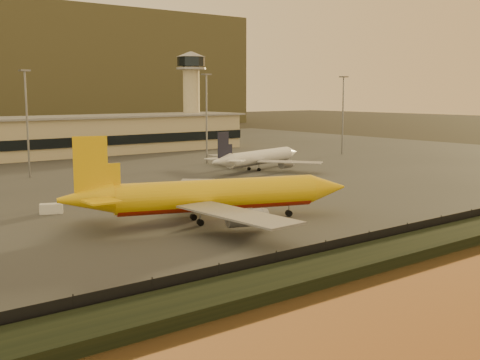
{
  "coord_description": "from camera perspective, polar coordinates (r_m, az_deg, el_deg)",
  "views": [
    {
      "loc": [
        -57.88,
        -62.41,
        20.24
      ],
      "look_at": [
        0.37,
        12.0,
        6.52
      ],
      "focal_mm": 45.0,
      "sensor_mm": 36.0,
      "label": 1
    }
  ],
  "objects": [
    {
      "name": "dhl_cargo_jet",
      "position": [
        93.8,
        -2.67,
        -1.5
      ],
      "size": [
        45.27,
        43.08,
        13.89
      ],
      "rotation": [
        0.0,
        0.0,
        -0.33
      ],
      "color": "yellow",
      "rests_on": "tarmac"
    },
    {
      "name": "embankment",
      "position": [
        76.12,
        13.46,
        -6.84
      ],
      "size": [
        320.0,
        7.0,
        1.4
      ],
      "primitive_type": "cube",
      "color": "black",
      "rests_on": "ground"
    },
    {
      "name": "apron_light_masts",
      "position": [
        155.61,
        -10.17,
        6.46
      ],
      "size": [
        152.2,
        12.2,
        25.4
      ],
      "color": "slate",
      "rests_on": "tarmac"
    },
    {
      "name": "gse_vehicle_yellow",
      "position": [
        113.11,
        -5.72,
        -1.53
      ],
      "size": [
        4.35,
        3.21,
        1.79
      ],
      "primitive_type": "cube",
      "rotation": [
        0.0,
        0.0,
        0.41
      ],
      "color": "yellow",
      "rests_on": "tarmac"
    },
    {
      "name": "gse_vehicle_white",
      "position": [
        105.57,
        -17.46,
        -2.61
      ],
      "size": [
        4.08,
        3.01,
        1.67
      ],
      "primitive_type": "cube",
      "rotation": [
        0.0,
        0.0,
        -0.41
      ],
      "color": "white",
      "rests_on": "tarmac"
    },
    {
      "name": "white_narrowbody_jet",
      "position": [
        157.66,
        1.76,
        2.12
      ],
      "size": [
        36.77,
        35.18,
        10.69
      ],
      "rotation": [
        0.0,
        0.0,
        0.25
      ],
      "color": "white",
      "rests_on": "tarmac"
    },
    {
      "name": "tarmac",
      "position": [
        168.92,
        -17.74,
        1.02
      ],
      "size": [
        320.0,
        220.0,
        0.2
      ],
      "primitive_type": "cube",
      "color": "#2D2D2D",
      "rests_on": "ground"
    },
    {
      "name": "ground",
      "position": [
        87.49,
        4.68,
        -5.14
      ],
      "size": [
        900.0,
        900.0,
        0.0
      ],
      "primitive_type": "plane",
      "color": "black",
      "rests_on": "ground"
    },
    {
      "name": "control_tower",
      "position": [
        231.87,
        -4.63,
        8.58
      ],
      "size": [
        11.2,
        11.2,
        35.5
      ],
      "color": "tan",
      "rests_on": "tarmac"
    },
    {
      "name": "perimeter_fence",
      "position": [
        78.43,
        11.18,
        -5.87
      ],
      "size": [
        300.0,
        0.05,
        2.2
      ],
      "primitive_type": "cube",
      "color": "black",
      "rests_on": "tarmac"
    }
  ]
}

